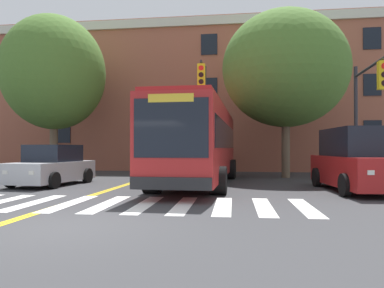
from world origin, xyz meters
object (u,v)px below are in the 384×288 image
Objects in this scene: city_bus at (200,142)px; traffic_light_overhead at (203,101)px; car_silver_near_lane at (52,167)px; street_tree_curbside_small at (54,73)px; car_red_far_lane at (356,161)px; street_tree_curbside_large at (285,69)px; traffic_light_near_corner at (366,101)px; car_tan_behind_bus at (199,155)px.

city_bus is 2.12× the size of traffic_light_overhead.
street_tree_curbside_small reaches higher than car_silver_near_lane.
traffic_light_overhead reaches higher than city_bus.
car_silver_near_lane is 0.82× the size of car_red_far_lane.
car_silver_near_lane is at bearing -152.05° from street_tree_curbside_large.
traffic_light_near_corner is 0.55× the size of street_tree_curbside_large.
city_bus is 2.37× the size of car_tan_behind_bus.
traffic_light_overhead is at bearing -82.10° from car_tan_behind_bus.
street_tree_curbside_small is at bearing 155.14° from city_bus.
car_red_far_lane is 0.57× the size of street_tree_curbside_large.
traffic_light_near_corner reaches higher than car_red_far_lane.
car_silver_near_lane is at bearing -167.29° from city_bus.
traffic_light_overhead reaches higher than car_red_far_lane.
car_silver_near_lane is 12.20m from car_red_far_lane.
traffic_light_near_corner is at bearing -15.87° from traffic_light_overhead.
traffic_light_near_corner is 0.91× the size of traffic_light_overhead.
city_bus reaches higher than car_silver_near_lane.
street_tree_curbside_small is (-15.93, 4.80, 2.52)m from traffic_light_near_corner.
street_tree_curbside_large is (-2.66, 4.69, 2.34)m from traffic_light_near_corner.
traffic_light_overhead reaches higher than car_silver_near_lane.
street_tree_curbside_large is at bearing -45.48° from car_tan_behind_bus.
traffic_light_near_corner is 0.55× the size of street_tree_curbside_small.
street_tree_curbside_large is at bearing 119.55° from traffic_light_near_corner.
car_red_far_lane is at bearing -29.54° from traffic_light_overhead.
traffic_light_overhead is (-6.80, 1.93, 0.35)m from traffic_light_near_corner.
car_red_far_lane is at bearing -73.44° from street_tree_curbside_large.
city_bus is 7.09m from street_tree_curbside_large.
car_tan_behind_bus is 0.89× the size of traffic_light_overhead.
car_red_far_lane is 7.96m from street_tree_curbside_large.
street_tree_curbside_large is (5.27, -5.36, 4.74)m from car_tan_behind_bus.
car_silver_near_lane is at bearing -62.51° from street_tree_curbside_small.
car_tan_behind_bus is at bearing 33.24° from street_tree_curbside_small.
city_bus is 6.38m from car_red_far_lane.
city_bus is 6.42m from car_silver_near_lane.
street_tree_curbside_large is at bearing 44.51° from city_bus.
traffic_light_near_corner is (6.83, -0.58, 1.66)m from city_bus.
car_tan_behind_bus is at bearing 134.52° from street_tree_curbside_large.
car_tan_behind_bus is (5.08, 10.86, 0.31)m from car_silver_near_lane.
street_tree_curbside_small is at bearing 163.23° from traffic_light_near_corner.
city_bus is at bearing -135.49° from street_tree_curbside_large.
street_tree_curbside_large is at bearing 27.95° from car_silver_near_lane.
street_tree_curbside_small is at bearing -146.76° from car_tan_behind_bus.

